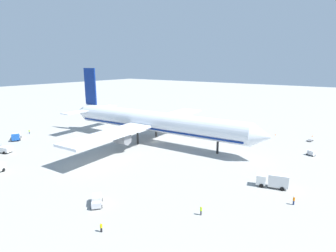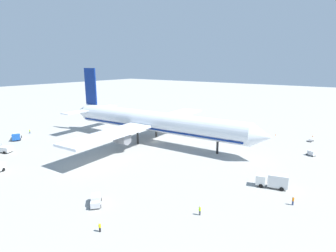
% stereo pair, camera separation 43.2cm
% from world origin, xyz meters
% --- Properties ---
extents(ground_plane, '(600.00, 600.00, 0.00)m').
position_xyz_m(ground_plane, '(0.00, 0.00, 0.00)').
color(ground_plane, '#9E9E99').
extents(airliner, '(79.79, 69.14, 25.37)m').
position_xyz_m(airliner, '(-1.30, -0.10, 7.29)').
color(airliner, silver).
rests_on(airliner, ground).
extents(service_truck_0, '(6.54, 4.50, 2.29)m').
position_xyz_m(service_truck_0, '(-31.35, -36.99, 1.24)').
color(service_truck_0, '#999EA5').
rests_on(service_truck_0, ground).
extents(service_truck_2, '(6.67, 5.25, 2.50)m').
position_xyz_m(service_truck_2, '(-42.72, -27.37, 1.32)').
color(service_truck_2, '#194CA5').
rests_on(service_truck_2, ground).
extents(service_truck_3, '(7.00, 3.77, 3.24)m').
position_xyz_m(service_truck_3, '(43.74, -12.59, 1.73)').
color(service_truck_3, white).
rests_on(service_truck_3, ground).
extents(service_van, '(4.36, 4.16, 1.97)m').
position_xyz_m(service_van, '(17.95, -40.69, 1.03)').
color(service_van, silver).
rests_on(service_van, ground).
extents(baggage_cart_0, '(1.98, 3.18, 0.40)m').
position_xyz_m(baggage_cart_0, '(44.24, 33.22, 0.27)').
color(baggage_cart_0, '#595B60').
rests_on(baggage_cart_0, ground).
extents(baggage_cart_1, '(2.93, 2.29, 1.54)m').
position_xyz_m(baggage_cart_1, '(47.12, 16.39, 0.84)').
color(baggage_cart_1, gray).
rests_on(baggage_cart_1, ground).
extents(baggage_cart_2, '(3.11, 1.87, 1.51)m').
position_xyz_m(baggage_cart_2, '(-36.84, 26.75, 0.82)').
color(baggage_cart_2, '#26598C').
rests_on(baggage_cart_2, ground).
extents(ground_worker_0, '(0.56, 0.56, 1.65)m').
position_xyz_m(ground_worker_0, '(25.48, -45.98, 0.83)').
color(ground_worker_0, black).
rests_on(ground_worker_0, ground).
extents(ground_worker_1, '(0.52, 0.52, 1.78)m').
position_xyz_m(ground_worker_1, '(49.14, -18.03, 0.91)').
color(ground_worker_1, navy).
rests_on(ground_worker_1, ground).
extents(ground_worker_2, '(0.57, 0.57, 1.74)m').
position_xyz_m(ground_worker_2, '(-47.51, -20.17, 0.89)').
color(ground_worker_2, navy).
rests_on(ground_worker_2, ground).
extents(ground_worker_3, '(0.55, 0.55, 1.78)m').
position_xyz_m(ground_worker_3, '(36.24, -31.92, 0.91)').
color(ground_worker_3, '#3F3F47').
rests_on(ground_worker_3, ground).
extents(traffic_cone_0, '(0.36, 0.36, 0.55)m').
position_xyz_m(traffic_cone_0, '(2.13, 43.37, 0.28)').
color(traffic_cone_0, orange).
rests_on(traffic_cone_0, ground).
extents(traffic_cone_1, '(0.36, 0.36, 0.55)m').
position_xyz_m(traffic_cone_1, '(43.96, 40.69, 0.28)').
color(traffic_cone_1, orange).
rests_on(traffic_cone_1, ground).
extents(traffic_cone_2, '(0.36, 0.36, 0.55)m').
position_xyz_m(traffic_cone_2, '(32.02, 34.55, 0.28)').
color(traffic_cone_2, orange).
rests_on(traffic_cone_2, ground).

